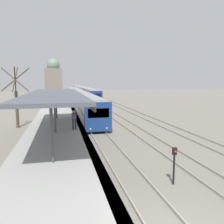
% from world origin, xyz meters
% --- Properties ---
extents(platform_canopy, '(4.00, 16.77, 3.20)m').
position_xyz_m(platform_canopy, '(-3.88, 12.01, 4.01)').
color(platform_canopy, '#4C515B').
rests_on(platform_canopy, station_platform).
extents(person_on_platform, '(0.40, 0.40, 1.66)m').
position_xyz_m(person_on_platform, '(-2.38, 12.69, 1.93)').
color(person_on_platform, '#2D2D33').
rests_on(person_on_platform, station_platform).
extents(train_near, '(2.63, 47.91, 3.19)m').
position_xyz_m(train_near, '(0.00, 38.27, 1.77)').
color(train_near, navy).
rests_on(train_near, ground_plane).
extents(train_far, '(2.59, 62.26, 3.09)m').
position_xyz_m(train_far, '(4.01, 71.21, 1.71)').
color(train_far, navy).
rests_on(train_far, ground_plane).
extents(signal_post_near, '(0.20, 0.21, 1.88)m').
position_xyz_m(signal_post_near, '(1.86, 3.40, 1.17)').
color(signal_post_near, black).
rests_on(signal_post_near, ground_plane).
extents(distant_domed_building, '(4.65, 4.65, 11.21)m').
position_xyz_m(distant_domed_building, '(-5.18, 57.97, 5.26)').
color(distant_domed_building, slate).
rests_on(distant_domed_building, ground_plane).
extents(bare_tree_background, '(3.00, 1.87, 6.57)m').
position_xyz_m(bare_tree_background, '(-8.11, 19.42, 3.06)').
color(bare_tree_background, '#4C3D2D').
rests_on(bare_tree_background, ground_plane).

